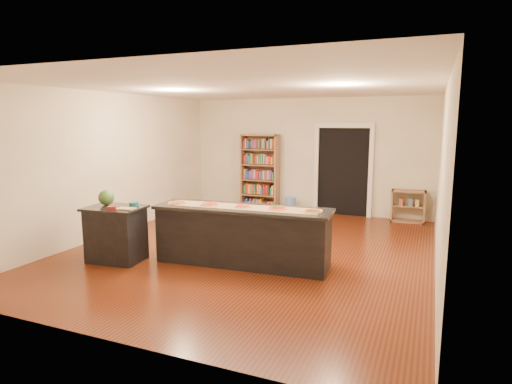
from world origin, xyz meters
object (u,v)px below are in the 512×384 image
at_px(bookshelf, 260,172).
at_px(low_shelf, 408,206).
at_px(kitchen_island, 242,236).
at_px(watermelon, 106,198).
at_px(side_counter, 116,234).
at_px(waste_bin, 290,205).

relative_size(bookshelf, low_shelf, 2.65).
bearing_deg(kitchen_island, bookshelf, 104.07).
bearing_deg(low_shelf, watermelon, -133.64).
relative_size(side_counter, low_shelf, 1.24).
xyz_separation_m(low_shelf, waste_bin, (-2.75, -0.06, -0.17)).
height_order(kitchen_island, bookshelf, bookshelf).
bearing_deg(watermelon, waste_bin, 69.99).
bearing_deg(bookshelf, kitchen_island, -71.75).
xyz_separation_m(kitchen_island, bookshelf, (-1.33, 4.05, 0.50)).
bearing_deg(kitchen_island, low_shelf, 56.79).
distance_m(kitchen_island, side_counter, 2.05).
distance_m(kitchen_island, bookshelf, 4.29).
height_order(bookshelf, waste_bin, bookshelf).
distance_m(side_counter, low_shelf, 6.30).
relative_size(bookshelf, waste_bin, 4.94).
xyz_separation_m(bookshelf, low_shelf, (3.59, 0.02, -0.60)).
relative_size(side_counter, watermelon, 3.55).
height_order(low_shelf, watermelon, watermelon).
bearing_deg(side_counter, waste_bin, 67.14).
relative_size(kitchen_island, side_counter, 3.09).
relative_size(kitchen_island, watermelon, 10.98).
bearing_deg(side_counter, low_shelf, 42.69).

